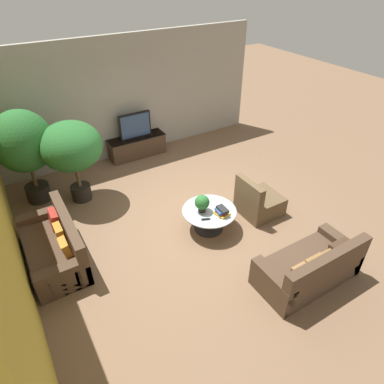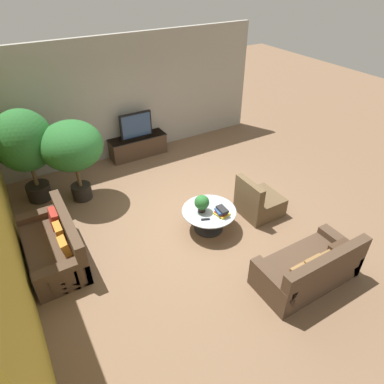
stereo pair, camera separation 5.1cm
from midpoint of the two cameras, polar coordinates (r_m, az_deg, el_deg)
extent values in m
plane|color=brown|center=(7.16, -0.37, -3.84)|extent=(24.00, 24.00, 0.00)
cube|color=#A39E93|center=(9.05, -11.41, 15.07)|extent=(7.40, 0.12, 3.00)
cube|color=#473323|center=(9.29, -9.29, 7.51)|extent=(1.48, 0.48, 0.54)
cube|color=#2D2823|center=(9.17, -9.44, 8.94)|extent=(1.51, 0.50, 0.02)
cube|color=black|center=(9.03, -9.65, 10.88)|extent=(0.84, 0.08, 0.66)
cube|color=navy|center=(8.99, -9.54, 10.79)|extent=(0.77, 0.00, 0.60)
cube|color=black|center=(9.16, -9.45, 9.06)|extent=(0.25, 0.13, 0.02)
cylinder|color=black|center=(6.84, 2.57, -5.95)|extent=(0.58, 0.58, 0.02)
cylinder|color=black|center=(6.71, 2.61, -4.62)|extent=(0.10, 0.10, 0.43)
cylinder|color=#A8B2B7|center=(6.57, 2.66, -3.12)|extent=(1.05, 1.05, 0.02)
cube|color=#4C3828|center=(6.55, -22.33, -9.13)|extent=(0.84, 1.78, 0.42)
cube|color=#4C3828|center=(6.29, -20.21, -5.41)|extent=(0.16, 1.78, 0.42)
cube|color=#4C3828|center=(7.13, -23.79, -4.82)|extent=(0.84, 0.20, 0.54)
cube|color=#4C3828|center=(5.93, -20.80, -13.45)|extent=(0.84, 0.20, 0.54)
cube|color=#B23328|center=(6.63, -22.26, -4.25)|extent=(0.15, 0.35, 0.32)
cube|color=orange|center=(6.33, -21.46, -6.36)|extent=(0.13, 0.30, 0.28)
cube|color=orange|center=(6.03, -20.60, -8.58)|extent=(0.16, 0.29, 0.28)
cube|color=#4C3828|center=(6.07, 18.26, -12.14)|extent=(1.71, 0.84, 0.42)
cube|color=#4C3828|center=(5.65, 21.54, -11.22)|extent=(1.71, 0.16, 0.42)
cube|color=#4C3828|center=(6.51, 22.96, -8.86)|extent=(0.20, 0.84, 0.54)
cube|color=#4C3828|center=(5.61, 12.92, -15.00)|extent=(0.20, 0.84, 0.54)
cube|color=#422D1E|center=(6.01, 22.90, -8.94)|extent=(0.37, 0.14, 0.34)
cube|color=olive|center=(5.85, 21.10, -10.24)|extent=(0.31, 0.17, 0.29)
cube|color=olive|center=(5.67, 19.26, -11.35)|extent=(0.32, 0.15, 0.30)
cube|color=olive|center=(5.52, 17.24, -12.70)|extent=(0.28, 0.13, 0.26)
cube|color=brown|center=(7.25, 11.04, -1.99)|extent=(0.80, 0.76, 0.40)
cube|color=brown|center=(6.82, 9.33, 0.01)|extent=(0.14, 0.76, 0.46)
cylinder|color=black|center=(8.23, -24.38, -0.04)|extent=(0.50, 0.50, 0.36)
cylinder|color=brown|center=(8.03, -25.05, 2.24)|extent=(0.08, 0.08, 0.42)
ellipsoid|color=#286B2D|center=(7.66, -26.60, 7.56)|extent=(1.19, 1.19, 1.27)
cylinder|color=black|center=(7.92, -18.13, -0.01)|extent=(0.42, 0.42, 0.33)
cylinder|color=brown|center=(7.71, -18.66, 2.43)|extent=(0.08, 0.08, 0.47)
ellipsoid|color=#286B2D|center=(7.36, -19.72, 7.22)|extent=(1.26, 1.26, 1.00)
cylinder|color=black|center=(6.51, 1.45, -2.87)|extent=(0.14, 0.14, 0.09)
sphere|color=#286B2D|center=(6.41, 1.47, -1.71)|extent=(0.28, 0.28, 0.28)
cube|color=gold|center=(6.47, 4.82, -3.59)|extent=(0.27, 0.28, 0.03)
cube|color=#A32823|center=(6.46, 4.73, -3.35)|extent=(0.22, 0.23, 0.03)
cube|color=#2D4C84|center=(6.43, 4.71, -3.11)|extent=(0.22, 0.23, 0.04)
cube|color=#232326|center=(6.40, 4.88, -2.85)|extent=(0.14, 0.25, 0.04)
cube|color=black|center=(6.33, 2.09, -4.56)|extent=(0.16, 0.10, 0.02)
cube|color=gray|center=(6.78, 1.84, -1.48)|extent=(0.09, 0.16, 0.02)
camera|label=1|loc=(0.03, -90.21, -0.15)|focal=32.00mm
camera|label=2|loc=(0.03, 89.79, 0.15)|focal=32.00mm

